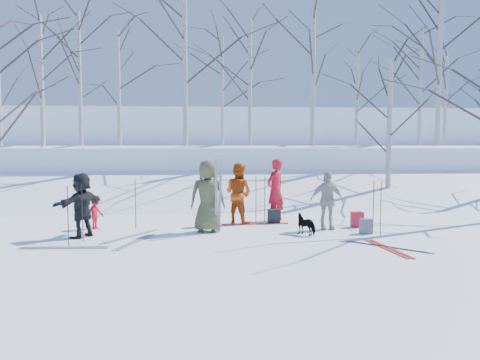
{
  "coord_description": "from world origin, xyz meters",
  "views": [
    {
      "loc": [
        -0.89,
        -10.98,
        2.24
      ],
      "look_at": [
        0.0,
        1.5,
        1.3
      ],
      "focal_mm": 35.0,
      "sensor_mm": 36.0,
      "label": 1
    }
  ],
  "objects": [
    {
      "name": "skier_cream_east",
      "position": [
        2.28,
        1.12,
        0.77
      ],
      "size": [
        0.93,
        0.43,
        1.55
      ],
      "primitive_type": "imported",
      "rotation": [
        0.0,
        0.0,
        0.05
      ],
      "color": "beige",
      "rests_on": "ground"
    },
    {
      "name": "birch_plateau_e",
      "position": [
        1.26,
        12.22,
        5.3
      ],
      "size": [
        4.94,
        4.94,
        6.2
      ],
      "primitive_type": null,
      "color": "silver",
      "rests_on": "snow_plateau"
    },
    {
      "name": "birch_plateau_j",
      "position": [
        -8.22,
        10.69,
        5.09
      ],
      "size": [
        4.64,
        4.64,
        5.77
      ],
      "primitive_type": null,
      "color": "silver",
      "rests_on": "snow_plateau"
    },
    {
      "name": "backpack_grey",
      "position": [
        3.12,
        0.45,
        0.19
      ],
      "size": [
        0.3,
        0.2,
        0.38
      ],
      "primitive_type": "cube",
      "color": "slate",
      "rests_on": "ground"
    },
    {
      "name": "backpack_dark",
      "position": [
        1.02,
        2.21,
        0.2
      ],
      "size": [
        0.34,
        0.24,
        0.4
      ],
      "primitive_type": "cube",
      "color": "black",
      "rests_on": "ground"
    },
    {
      "name": "ski_pole_b",
      "position": [
        0.79,
        2.45,
        0.67
      ],
      "size": [
        0.02,
        0.02,
        1.34
      ],
      "primitive_type": "cylinder",
      "color": "black",
      "rests_on": "ground"
    },
    {
      "name": "ski_pole_c",
      "position": [
        -3.76,
        -0.06,
        0.67
      ],
      "size": [
        0.02,
        0.02,
        1.34
      ],
      "primitive_type": "cylinder",
      "color": "black",
      "rests_on": "ground"
    },
    {
      "name": "ski_pair_e",
      "position": [
        0.46,
        2.05,
        0.01
      ],
      "size": [
        0.38,
        1.92,
        0.02
      ],
      "primitive_type": null,
      "rotation": [
        0.0,
        0.0,
        1.62
      ],
      "color": "red",
      "rests_on": "ground"
    },
    {
      "name": "birch_plateau_b",
      "position": [
        -0.0,
        15.54,
        5.23
      ],
      "size": [
        4.84,
        4.84,
        6.05
      ],
      "primitive_type": null,
      "color": "silver",
      "rests_on": "snow_plateau"
    },
    {
      "name": "backpack_red",
      "position": [
        3.2,
        1.39,
        0.21
      ],
      "size": [
        0.32,
        0.22,
        0.42
      ],
      "primitive_type": "cube",
      "color": "#B51B2D",
      "rests_on": "ground"
    },
    {
      "name": "birch_plateau_a",
      "position": [
        6.98,
        13.26,
        4.69
      ],
      "size": [
        4.09,
        4.09,
        4.99
      ],
      "primitive_type": null,
      "color": "silver",
      "rests_on": "snow_plateau"
    },
    {
      "name": "birch_plateau_k",
      "position": [
        10.2,
        12.81,
        5.21
      ],
      "size": [
        4.81,
        4.81,
        6.02
      ],
      "primitive_type": null,
      "color": "silver",
      "rests_on": "snow_plateau"
    },
    {
      "name": "birch_plateau_l",
      "position": [
        3.94,
        10.17,
        5.6
      ],
      "size": [
        5.36,
        5.36,
        6.81
      ],
      "primitive_type": null,
      "color": "silver",
      "rests_on": "snow_plateau"
    },
    {
      "name": "birch_plateau_i",
      "position": [
        -7.09,
        12.72,
        5.46
      ],
      "size": [
        5.17,
        5.17,
        6.52
      ],
      "primitive_type": null,
      "color": "silver",
      "rests_on": "snow_plateau"
    },
    {
      "name": "birch_plateau_d",
      "position": [
        -1.8,
        9.48,
        6.0
      ],
      "size": [
        5.92,
        5.92,
        7.59
      ],
      "primitive_type": null,
      "color": "silver",
      "rests_on": "snow_plateau"
    },
    {
      "name": "skier_red_seated",
      "position": [
        -3.86,
        1.64,
        0.44
      ],
      "size": [
        0.53,
        0.65,
        0.88
      ],
      "primitive_type": "imported",
      "rotation": [
        0.0,
        0.0,
        1.14
      ],
      "color": "red",
      "rests_on": "ground"
    },
    {
      "name": "birch_plateau_f",
      "position": [
        12.38,
        14.37,
        4.79
      ],
      "size": [
        4.22,
        4.22,
        5.17
      ],
      "primitive_type": null,
      "color": "silver",
      "rests_on": "snow_plateau"
    },
    {
      "name": "skier_grey_west",
      "position": [
        -3.92,
        0.49,
        0.79
      ],
      "size": [
        1.15,
        1.49,
        1.57
      ],
      "primitive_type": "imported",
      "rotation": [
        0.0,
        0.0,
        4.17
      ],
      "color": "black",
      "rests_on": "ground"
    },
    {
      "name": "ski_pair_b",
      "position": [
        3.0,
        -1.29,
        0.01
      ],
      "size": [
        0.62,
        1.94,
        0.02
      ],
      "primitive_type": null,
      "rotation": [
        0.0,
        0.0,
        0.11
      ],
      "color": "red",
      "rests_on": "ground"
    },
    {
      "name": "dog",
      "position": [
        1.59,
        0.42,
        0.27
      ],
      "size": [
        0.63,
        0.66,
        0.53
      ],
      "primitive_type": "imported",
      "rotation": [
        0.0,
        0.0,
        3.85
      ],
      "color": "black",
      "rests_on": "ground"
    },
    {
      "name": "ski_pole_g",
      "position": [
        -3.97,
        -0.47,
        0.67
      ],
      "size": [
        0.02,
        0.02,
        1.34
      ],
      "primitive_type": "cylinder",
      "color": "black",
      "rests_on": "ground"
    },
    {
      "name": "ski_pair_d",
      "position": [
        -4.0,
        -0.71,
        0.01
      ],
      "size": [
        0.34,
        1.91,
        0.02
      ],
      "primitive_type": null,
      "rotation": [
        0.0,
        0.0,
        1.53
      ],
      "color": "silver",
      "rests_on": "ground"
    },
    {
      "name": "ski_pole_f",
      "position": [
        -2.8,
        1.61,
        0.67
      ],
      "size": [
        0.02,
        0.02,
        1.34
      ],
      "primitive_type": "cylinder",
      "color": "black",
      "rests_on": "ground"
    },
    {
      "name": "birch_plateau_h",
      "position": [
        -5.13,
        12.26,
        4.93
      ],
      "size": [
        4.43,
        4.43,
        5.47
      ],
      "primitive_type": null,
      "color": "silver",
      "rests_on": "snow_plateau"
    },
    {
      "name": "skier_red_north",
      "position": [
        1.12,
        2.6,
        0.92
      ],
      "size": [
        0.79,
        0.78,
        1.83
      ],
      "primitive_type": "imported",
      "rotation": [
        0.0,
        0.0,
        3.9
      ],
      "color": "red",
      "rests_on": "ground"
    },
    {
      "name": "ski_pole_d",
      "position": [
        0.51,
        2.21,
        0.67
      ],
      "size": [
        0.02,
        0.02,
        1.34
      ],
      "primitive_type": "cylinder",
      "color": "black",
      "rests_on": "ground"
    },
    {
      "name": "ski_pair_a",
      "position": [
        3.05,
        -1.14,
        0.01
      ],
      "size": [
        2.1,
        2.1,
        0.02
      ],
      "primitive_type": null,
      "rotation": [
        0.0,
        0.0,
        0.8
      ],
      "color": "silver",
      "rests_on": "ground"
    },
    {
      "name": "upright_ski_left",
      "position": [
        -0.65,
        0.79,
        0.95
      ],
      "size": [
        0.08,
        0.16,
        1.9
      ],
      "primitive_type": "cube",
      "rotation": [
        0.07,
        0.0,
        0.04
      ],
      "color": "silver",
      "rests_on": "ground"
    },
    {
      "name": "snow_plateau",
      "position": [
        0.0,
        17.0,
        1.0
      ],
      "size": [
        70.0,
        18.0,
        2.2
      ],
      "primitive_type": "cube",
      "color": "white",
      "rests_on": "ground"
    },
    {
      "name": "birch_edge_e",
      "position": [
        5.95,
        6.19,
        2.7
      ],
      "size": [
        4.38,
        4.38,
        5.41
      ],
      "primitive_type": null,
      "color": "silver",
      "rests_on": "ground"
    },
    {
      "name": "far_hill",
      "position": [
        0.0,
        38.0,
        2.0
      ],
      "size": [
        90.0,
        30.0,
        6.0
      ],
      "primitive_type": "cube",
      "color": "white",
      "rests_on": "ground"
    },
    {
      "name": "skier_redor_behind",
      "position": [
        0.0,
        2.27,
        0.86
      ],
      "size": [
        1.06,
        1.03,
        1.72
      ],
      "primitive_type": "imported",
      "rotation": [
        0.0,
        0.0,
        2.49
      ],
      "color": "#B4420D",
      "rests_on": "ground"
    },
    {
      "name": "birch_plateau_c",
      "position": [
        10.07,
        10.62,
        6.24
      ],
      "size": [
        6.26,
        6.26,
        8.09
      ],
      "primitive_type": null,
      "color": "silver",
      "rests_on": "snow_plateau"
    },
    {
      "name": "ski_pair_c",
      "position": [
        -2.77,
        0.44,
        0.01
      ],
      "size": [
        1.87,
        2.08,
        0.02
      ],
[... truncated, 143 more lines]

